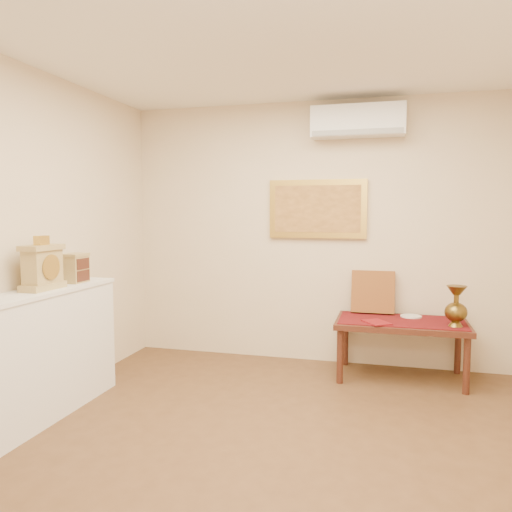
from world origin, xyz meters
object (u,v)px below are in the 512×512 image
(brass_urn_tall, at_px, (456,302))
(display_ledge, at_px, (18,363))
(wooden_chest, at_px, (75,268))
(low_table, at_px, (401,328))
(mantel_clock, at_px, (43,267))

(brass_urn_tall, xyz_separation_m, display_ledge, (-3.13, -1.74, -0.29))
(wooden_chest, height_order, low_table, wooden_chest)
(brass_urn_tall, height_order, display_ledge, brass_urn_tall)
(brass_urn_tall, xyz_separation_m, low_table, (-0.46, 0.14, -0.29))
(mantel_clock, bearing_deg, display_ledge, -94.33)
(low_table, bearing_deg, mantel_clock, -148.89)
(display_ledge, bearing_deg, wooden_chest, 88.06)
(display_ledge, bearing_deg, brass_urn_tall, 29.08)
(brass_urn_tall, relative_size, wooden_chest, 1.81)
(display_ledge, xyz_separation_m, mantel_clock, (0.02, 0.28, 0.66))
(display_ledge, relative_size, mantel_clock, 4.93)
(mantel_clock, bearing_deg, wooden_chest, 89.74)
(mantel_clock, height_order, low_table, mantel_clock)
(mantel_clock, relative_size, low_table, 0.34)
(brass_urn_tall, bearing_deg, low_table, 163.19)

